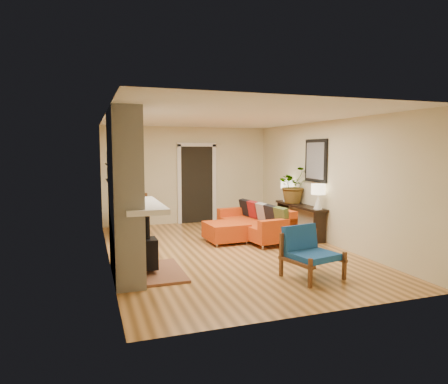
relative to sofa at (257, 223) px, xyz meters
The scene contains 10 objects.
room_shell 2.05m from the sofa, 102.74° to the left, with size 6.50×6.50×6.50m.
fireplace 3.64m from the sofa, 148.61° to the right, with size 1.09×1.68×2.60m.
sofa is the anchor object (origin of this frame).
ottoman 0.80m from the sofa, behind, with size 0.88×0.88×0.42m.
blue_chair 2.77m from the sofa, 97.09° to the right, with size 0.90×0.88×0.79m.
dining_table 2.84m from the sofa, 156.16° to the left, with size 0.94×1.80×0.95m.
console_table 1.08m from the sofa, ahead, with size 0.34×1.85×0.72m.
lamp_near 1.50m from the sofa, 36.91° to the right, with size 0.30×0.30×0.54m.
lamp_far 1.42m from the sofa, 30.15° to the left, with size 0.30×0.30×0.54m.
houseplant 1.35m from the sofa, 13.84° to the left, with size 0.78×0.68×0.87m, color #1E5919.
Camera 1 is at (-2.58, -7.29, 1.98)m, focal length 32.00 mm.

